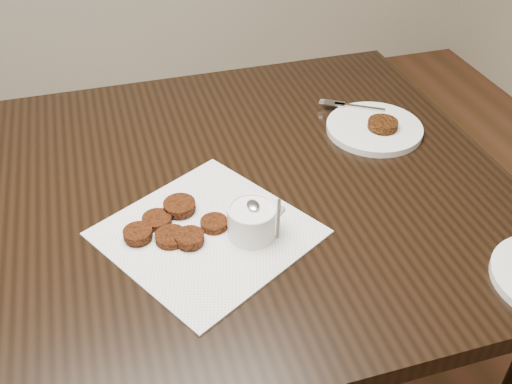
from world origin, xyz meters
TOP-DOWN VIEW (x-y plane):
  - table at (-0.00, 0.14)m, footprint 1.54×0.99m
  - napkin at (0.12, 0.01)m, footprint 0.45×0.45m
  - sauce_ramekin at (0.20, -0.02)m, footprint 0.13×0.13m
  - patty_cluster at (0.07, 0.03)m, footprint 0.25×0.25m
  - plate_with_patty at (0.57, 0.24)m, footprint 0.30×0.30m

SIDE VIEW (x-z plane):
  - table at x=0.00m, z-range 0.00..0.75m
  - napkin at x=0.12m, z-range 0.75..0.75m
  - patty_cluster at x=0.07m, z-range 0.75..0.77m
  - plate_with_patty at x=0.57m, z-range 0.75..0.78m
  - sauce_ramekin at x=0.20m, z-range 0.75..0.88m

